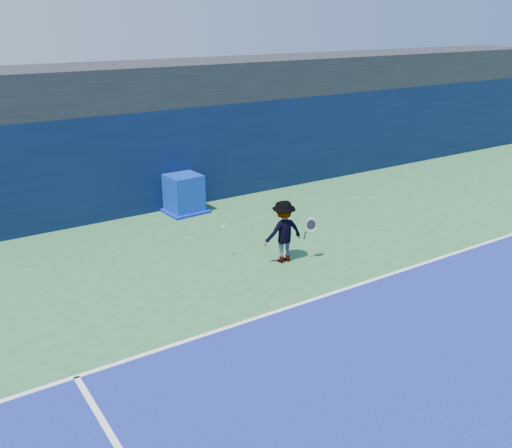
# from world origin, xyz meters

# --- Properties ---
(ground) EXTENTS (80.00, 80.00, 0.00)m
(ground) POSITION_xyz_m (0.00, 0.00, 0.00)
(ground) COLOR #306B3A
(ground) RESTS_ON ground
(baseline) EXTENTS (24.00, 0.10, 0.01)m
(baseline) POSITION_xyz_m (0.00, 3.00, 0.01)
(baseline) COLOR white
(baseline) RESTS_ON ground
(stadium_band) EXTENTS (36.00, 3.00, 1.20)m
(stadium_band) POSITION_xyz_m (0.00, 11.50, 3.60)
(stadium_band) COLOR black
(stadium_band) RESTS_ON back_wall_assembly
(back_wall_assembly) EXTENTS (36.00, 1.03, 3.00)m
(back_wall_assembly) POSITION_xyz_m (-0.00, 10.50, 1.50)
(back_wall_assembly) COLOR #091534
(back_wall_assembly) RESTS_ON ground
(equipment_cart) EXTENTS (1.25, 1.25, 1.14)m
(equipment_cart) POSITION_xyz_m (0.23, 9.58, 0.52)
(equipment_cart) COLOR #0B2CA4
(equipment_cart) RESTS_ON ground
(tennis_player) EXTENTS (1.24, 0.70, 1.52)m
(tennis_player) POSITION_xyz_m (0.57, 4.97, 0.76)
(tennis_player) COLOR white
(tennis_player) RESTS_ON ground
(tennis_ball) EXTENTS (0.07, 0.07, 0.07)m
(tennis_ball) POSITION_xyz_m (-0.55, 5.87, 0.82)
(tennis_ball) COLOR #BEF11A
(tennis_ball) RESTS_ON ground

